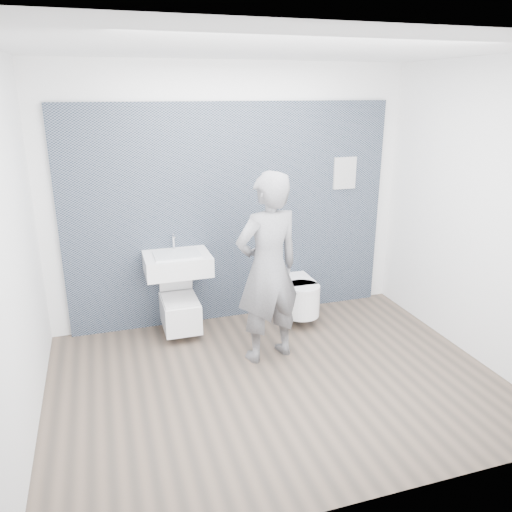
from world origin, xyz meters
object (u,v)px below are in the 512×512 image
object	(u,v)px
toilet_square	(180,310)
visitor	(268,269)
washbasin	(177,263)
toilet_rounded	(298,296)

from	to	relation	value
toilet_square	visitor	size ratio (longest dim) A/B	0.39
toilet_square	visitor	xyz separation A→B (m)	(0.74, -0.74, 0.65)
washbasin	toilet_rounded	bearing A→B (deg)	-3.58
toilet_rounded	toilet_square	bearing A→B (deg)	177.04
toilet_square	toilet_rounded	size ratio (longest dim) A/B	1.09
visitor	washbasin	bearing A→B (deg)	-58.40
washbasin	toilet_square	size ratio (longest dim) A/B	0.93
washbasin	visitor	distance (m)	1.06
washbasin	visitor	size ratio (longest dim) A/B	0.37
washbasin	toilet_square	xyz separation A→B (m)	(-0.00, -0.01, -0.53)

